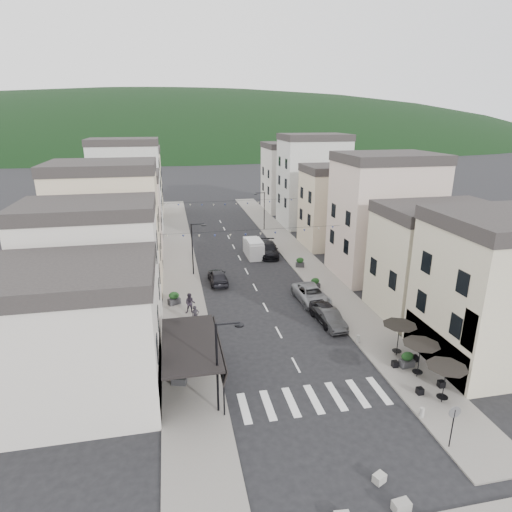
# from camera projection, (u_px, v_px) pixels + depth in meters

# --- Properties ---
(ground) EXTENTS (700.00, 700.00, 0.00)m
(ground) POSITION_uv_depth(u_px,v_px,m) (325.00, 420.00, 25.37)
(ground) COLOR black
(ground) RESTS_ON ground
(sidewalk_left) EXTENTS (4.00, 76.00, 0.12)m
(sidewalk_left) POSITION_uv_depth(u_px,v_px,m) (179.00, 259.00, 53.71)
(sidewalk_left) COLOR slate
(sidewalk_left) RESTS_ON ground
(sidewalk_right) EXTENTS (4.00, 76.00, 0.12)m
(sidewalk_right) POSITION_uv_depth(u_px,v_px,m) (294.00, 252.00, 56.55)
(sidewalk_right) COLOR slate
(sidewalk_right) RESTS_ON ground
(hill_backdrop) EXTENTS (640.00, 360.00, 70.00)m
(hill_backdrop) POSITION_uv_depth(u_px,v_px,m) (178.00, 141.00, 304.58)
(hill_backdrop) COLOR black
(hill_backdrop) RESTS_ON ground
(boutique_building) EXTENTS (12.00, 8.00, 8.00)m
(boutique_building) POSITION_uv_depth(u_px,v_px,m) (56.00, 345.00, 25.83)
(boutique_building) COLOR beige
(boutique_building) RESTS_ON ground
(bistro_building) EXTENTS (10.00, 8.00, 10.00)m
(bistro_building) POSITION_uv_depth(u_px,v_px,m) (503.00, 296.00, 30.27)
(bistro_building) COLOR #BFB197
(bistro_building) RESTS_ON ground
(boutique_awning) EXTENTS (3.77, 7.50, 3.28)m
(boutique_awning) POSITION_uv_depth(u_px,v_px,m) (194.00, 344.00, 27.67)
(boutique_awning) COLOR black
(boutique_awning) RESTS_ON ground
(buildings_row_left) EXTENTS (10.20, 54.16, 14.00)m
(buildings_row_left) POSITION_uv_depth(u_px,v_px,m) (121.00, 205.00, 55.84)
(buildings_row_left) COLOR beige
(buildings_row_left) RESTS_ON ground
(buildings_row_right) EXTENTS (10.20, 54.16, 14.50)m
(buildings_row_right) POSITION_uv_depth(u_px,v_px,m) (334.00, 197.00, 60.20)
(buildings_row_right) COLOR #BFB197
(buildings_row_right) RESTS_ON ground
(cafe_terrace) EXTENTS (2.50, 8.10, 2.53)m
(cafe_terrace) POSITION_uv_depth(u_px,v_px,m) (421.00, 348.00, 28.69)
(cafe_terrace) COLOR black
(cafe_terrace) RESTS_ON ground
(streetlamp_left_near) EXTENTS (1.70, 0.56, 6.00)m
(streetlamp_left_near) POSITION_uv_depth(u_px,v_px,m) (222.00, 358.00, 24.97)
(streetlamp_left_near) COLOR black
(streetlamp_left_near) RESTS_ON ground
(streetlamp_left_far) EXTENTS (1.70, 0.56, 6.00)m
(streetlamp_left_far) POSITION_uv_depth(u_px,v_px,m) (195.00, 244.00, 47.30)
(streetlamp_left_far) COLOR black
(streetlamp_left_far) RESTS_ON ground
(streetlamp_right_far) EXTENTS (1.70, 0.56, 6.00)m
(streetlamp_right_far) POSITION_uv_depth(u_px,v_px,m) (263.00, 207.00, 66.26)
(streetlamp_right_far) COLOR black
(streetlamp_right_far) RESTS_ON ground
(traffic_sign) EXTENTS (0.70, 0.07, 2.70)m
(traffic_sign) POSITION_uv_depth(u_px,v_px,m) (454.00, 419.00, 22.61)
(traffic_sign) COLOR black
(traffic_sign) RESTS_ON ground
(bollards) EXTENTS (11.66, 10.26, 0.60)m
(bollards) POSITION_uv_depth(u_px,v_px,m) (298.00, 364.00, 30.35)
(bollards) COLOR gray
(bollards) RESTS_ON ground
(bunting_near) EXTENTS (19.00, 0.28, 0.62)m
(bunting_near) POSITION_uv_depth(u_px,v_px,m) (253.00, 233.00, 44.07)
(bunting_near) COLOR black
(bunting_near) RESTS_ON ground
(bunting_far) EXTENTS (19.00, 0.28, 0.62)m
(bunting_far) POSITION_uv_depth(u_px,v_px,m) (231.00, 203.00, 58.97)
(bunting_far) COLOR black
(bunting_far) RESTS_ON ground
(parked_car_a) EXTENTS (2.26, 4.75, 1.57)m
(parked_car_a) POSITION_uv_depth(u_px,v_px,m) (327.00, 313.00, 37.24)
(parked_car_a) COLOR black
(parked_car_a) RESTS_ON ground
(parked_car_b) EXTENTS (1.81, 4.39, 1.41)m
(parked_car_b) POSITION_uv_depth(u_px,v_px,m) (330.00, 318.00, 36.54)
(parked_car_b) COLOR #2E2E30
(parked_car_b) RESTS_ON ground
(parked_car_c) EXTENTS (2.89, 5.69, 1.54)m
(parked_car_c) POSITION_uv_depth(u_px,v_px,m) (311.00, 295.00, 41.18)
(parked_car_c) COLOR gray
(parked_car_c) RESTS_ON ground
(parked_car_d) EXTENTS (3.05, 5.91, 1.64)m
(parked_car_d) POSITION_uv_depth(u_px,v_px,m) (269.00, 249.00, 54.91)
(parked_car_d) COLOR black
(parked_car_d) RESTS_ON ground
(parked_car_e) EXTENTS (1.95, 4.60, 1.55)m
(parked_car_e) POSITION_uv_depth(u_px,v_px,m) (218.00, 276.00, 45.84)
(parked_car_e) COLOR black
(parked_car_e) RESTS_ON ground
(delivery_van) EXTENTS (1.91, 4.78, 2.28)m
(delivery_van) POSITION_uv_depth(u_px,v_px,m) (254.00, 248.00, 54.58)
(delivery_van) COLOR silver
(delivery_van) RESTS_ON ground
(pedestrian_a) EXTENTS (0.75, 0.59, 1.80)m
(pedestrian_a) POSITION_uv_depth(u_px,v_px,m) (195.00, 316.00, 36.26)
(pedestrian_a) COLOR black
(pedestrian_a) RESTS_ON sidewalk_left
(pedestrian_b) EXTENTS (1.06, 0.90, 1.92)m
(pedestrian_b) POSITION_uv_depth(u_px,v_px,m) (190.00, 303.00, 38.53)
(pedestrian_b) COLOR black
(pedestrian_b) RESTS_ON sidewalk_left
(concrete_block_a) EXTENTS (0.85, 0.58, 0.50)m
(concrete_block_a) POSITION_uv_depth(u_px,v_px,m) (401.00, 506.00, 19.48)
(concrete_block_a) COLOR gray
(concrete_block_a) RESTS_ON ground
(concrete_block_b) EXTENTS (0.73, 0.66, 0.45)m
(concrete_block_b) POSITION_uv_depth(u_px,v_px,m) (379.00, 478.00, 21.01)
(concrete_block_b) COLOR gray
(concrete_block_b) RESTS_ON ground
(planter_la) EXTENTS (1.08, 0.79, 1.08)m
(planter_la) POSITION_uv_depth(u_px,v_px,m) (179.00, 377.00, 28.42)
(planter_la) COLOR #29292B
(planter_la) RESTS_ON sidewalk_left
(planter_lb) EXTENTS (1.27, 1.02, 1.25)m
(planter_lb) POSITION_uv_depth(u_px,v_px,m) (174.00, 298.00, 40.47)
(planter_lb) COLOR #2D2C2F
(planter_lb) RESTS_ON sidewalk_left
(planter_ra) EXTENTS (1.08, 0.66, 1.15)m
(planter_ra) POSITION_uv_depth(u_px,v_px,m) (407.00, 360.00, 30.39)
(planter_ra) COLOR #323235
(planter_ra) RESTS_ON sidewalk_right
(planter_rb) EXTENTS (1.11, 0.79, 1.13)m
(planter_rb) POSITION_uv_depth(u_px,v_px,m) (315.00, 283.00, 44.25)
(planter_rb) COLOR #29292B
(planter_rb) RESTS_ON sidewalk_right
(planter_rc) EXTENTS (1.14, 0.83, 1.14)m
(planter_rc) POSITION_uv_depth(u_px,v_px,m) (300.00, 262.00, 50.53)
(planter_rc) COLOR #2D2D30
(planter_rc) RESTS_ON sidewalk_right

